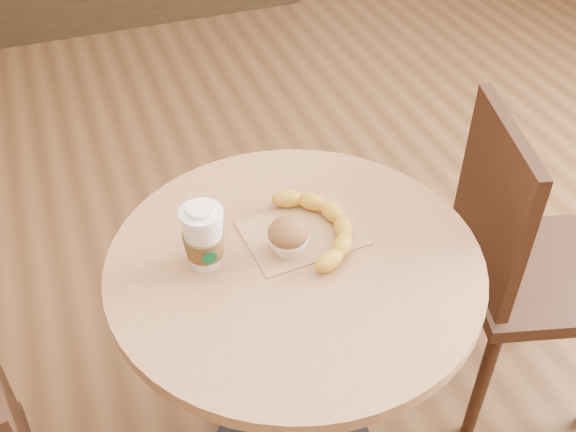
% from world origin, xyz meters
% --- Properties ---
extents(cafe_table, '(0.76, 0.76, 0.75)m').
position_xyz_m(cafe_table, '(-0.01, 0.08, 0.55)').
color(cafe_table, black).
rests_on(cafe_table, ground).
extents(chair_right, '(0.49, 0.49, 0.90)m').
position_xyz_m(chair_right, '(0.62, 0.11, 0.50)').
color(chair_right, '#351E12').
rests_on(chair_right, ground).
extents(kraft_bag, '(0.25, 0.20, 0.00)m').
position_xyz_m(kraft_bag, '(0.03, 0.14, 0.75)').
color(kraft_bag, '#AE7F54').
rests_on(kraft_bag, cafe_table).
extents(coffee_cup, '(0.08, 0.08, 0.14)m').
position_xyz_m(coffee_cup, '(-0.18, 0.13, 0.81)').
color(coffee_cup, white).
rests_on(coffee_cup, cafe_table).
extents(muffin, '(0.08, 0.08, 0.08)m').
position_xyz_m(muffin, '(-0.01, 0.10, 0.79)').
color(muffin, white).
rests_on(muffin, kraft_bag).
extents(banana, '(0.16, 0.29, 0.04)m').
position_xyz_m(banana, '(0.07, 0.13, 0.77)').
color(banana, gold).
rests_on(banana, kraft_bag).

